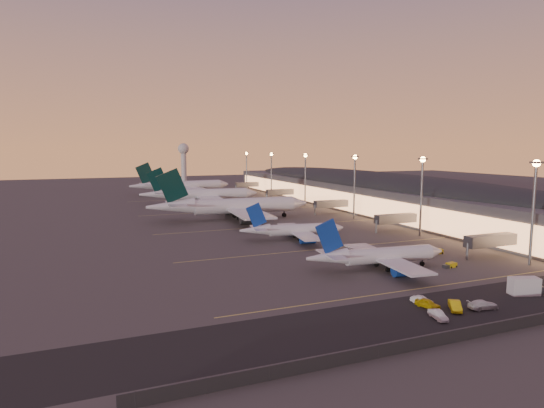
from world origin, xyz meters
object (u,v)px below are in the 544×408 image
at_px(airliner_narrow_north, 293,230).
at_px(baggage_tug_b, 436,252).
at_px(service_van_c, 422,300).
at_px(baggage_tug_a, 450,265).
at_px(airliner_wide_far, 181,186).
at_px(service_van_d, 455,306).
at_px(catering_truck_a, 526,287).
at_px(airliner_wide_near, 231,206).
at_px(service_van_a, 438,315).
at_px(service_van_e, 483,305).
at_px(radar_tower, 184,156).
at_px(airliner_narrow_south, 377,256).
at_px(service_van_b, 428,304).
at_px(airliner_wide_mid, 200,195).

relative_size(airliner_narrow_north, baggage_tug_b, 7.80).
bearing_deg(service_van_c, baggage_tug_a, 15.04).
relative_size(airliner_wide_far, service_van_c, 15.36).
distance_m(baggage_tug_a, service_van_d, 30.98).
distance_m(airliner_wide_far, catering_truck_a, 222.55).
height_order(service_van_c, service_van_d, service_van_d).
distance_m(airliner_wide_near, service_van_a, 115.90).
bearing_deg(service_van_c, catering_truck_a, -30.96).
distance_m(airliner_narrow_north, service_van_a, 69.93).
bearing_deg(service_van_c, service_van_e, -59.73).
bearing_deg(service_van_a, airliner_wide_far, 102.14).
bearing_deg(radar_tower, service_van_e, -91.66).
distance_m(airliner_narrow_south, service_van_b, 26.27).
distance_m(airliner_narrow_north, service_van_d, 67.56).
bearing_deg(baggage_tug_a, airliner_narrow_north, 108.63).
bearing_deg(airliner_narrow_south, service_van_c, -99.49).
height_order(airliner_narrow_south, catering_truck_a, airliner_narrow_south).
bearing_deg(airliner_wide_mid, radar_tower, 87.36).
distance_m(airliner_wide_mid, radar_tower, 151.93).
bearing_deg(airliner_wide_far, radar_tower, 72.54).
relative_size(service_van_c, service_van_e, 0.74).
relative_size(airliner_wide_far, service_van_d, 12.45).
bearing_deg(airliner_wide_far, airliner_wide_mid, -96.27).
distance_m(airliner_wide_near, service_van_e, 115.72).
relative_size(service_van_a, service_van_d, 0.87).
xyz_separation_m(airliner_wide_mid, airliner_wide_far, (0.84, 54.69, 0.25)).
bearing_deg(baggage_tug_b, airliner_narrow_north, 140.51).
height_order(service_van_a, service_van_e, service_van_e).
relative_size(airliner_wide_mid, service_van_c, 14.63).
bearing_deg(airliner_wide_far, airliner_narrow_north, -93.45).
relative_size(service_van_b, service_van_e, 0.83).
xyz_separation_m(airliner_wide_far, service_van_b, (2.26, -219.79, -4.40)).
bearing_deg(service_van_c, service_van_a, -132.30).
xyz_separation_m(airliner_wide_near, baggage_tug_b, (34.49, -77.86, -4.85)).
distance_m(baggage_tug_b, service_van_b, 45.37).
bearing_deg(baggage_tug_a, baggage_tug_b, 54.39).
distance_m(airliner_narrow_south, airliner_wide_far, 194.76).
xyz_separation_m(airliner_wide_near, service_van_d, (6.94, -113.61, -4.58)).
xyz_separation_m(catering_truck_a, service_van_a, (-25.05, -3.70, -0.89)).
bearing_deg(airliner_wide_far, airliner_narrow_south, -92.73).
relative_size(baggage_tug_b, service_van_e, 0.78).
height_order(airliner_wide_far, service_van_e, airliner_wide_far).
relative_size(airliner_wide_mid, airliner_wide_far, 0.95).
relative_size(catering_truck_a, service_van_c, 1.60).
bearing_deg(airliner_wide_near, service_van_d, -82.73).
bearing_deg(airliner_narrow_south, service_van_b, -99.26).
relative_size(airliner_wide_far, service_van_a, 14.33).
bearing_deg(catering_truck_a, airliner_wide_far, 114.78).
bearing_deg(airliner_narrow_north, service_van_d, -81.79).
bearing_deg(radar_tower, service_van_a, -93.60).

